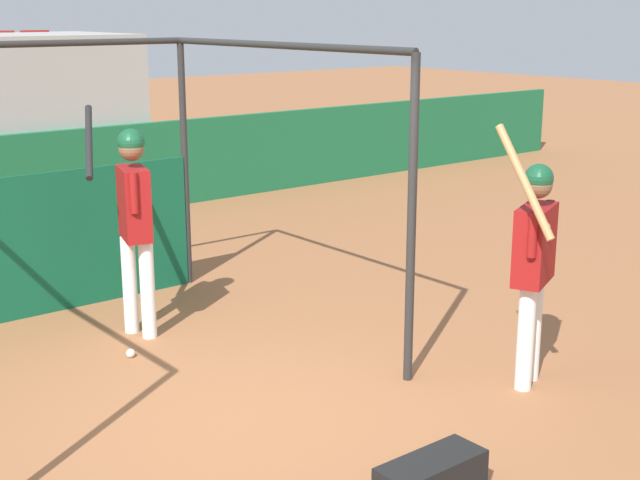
# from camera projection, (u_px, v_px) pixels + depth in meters

# --- Properties ---
(ground_plane) EXTENTS (60.00, 60.00, 0.00)m
(ground_plane) POSITION_uv_depth(u_px,v_px,m) (245.00, 420.00, 6.38)
(ground_plane) COLOR #935B38
(batting_cage) EXTENTS (3.55, 3.43, 2.58)m
(batting_cage) POSITION_uv_depth(u_px,v_px,m) (47.00, 210.00, 7.84)
(batting_cage) COLOR #282828
(batting_cage) RESTS_ON ground
(player_batter) EXTENTS (0.60, 0.96, 2.02)m
(player_batter) POSITION_uv_depth(u_px,v_px,m) (133.00, 211.00, 7.78)
(player_batter) COLOR white
(player_batter) RESTS_ON ground
(player_waiting) EXTENTS (0.69, 0.63, 2.06)m
(player_waiting) POSITION_uv_depth(u_px,v_px,m) (534.00, 254.00, 6.72)
(player_waiting) COLOR white
(player_waiting) RESTS_ON ground
(baseball) EXTENTS (0.07, 0.07, 0.07)m
(baseball) POSITION_uv_depth(u_px,v_px,m) (131.00, 353.00, 7.51)
(baseball) COLOR white
(baseball) RESTS_ON ground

